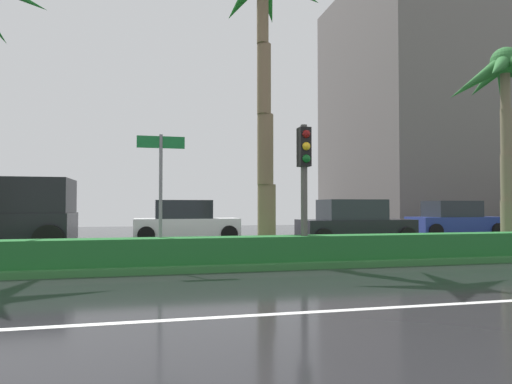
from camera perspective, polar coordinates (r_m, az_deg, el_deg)
ground_plane at (r=13.17m, az=-18.05°, el=-8.33°), size 90.00×42.00×0.10m
near_lane_divider_stripe at (r=6.30m, az=-23.38°, el=-15.15°), size 81.00×0.14×0.01m
median_strip at (r=12.17m, az=-18.43°, el=-8.29°), size 85.50×4.00×0.15m
median_hedge at (r=10.74m, az=-19.07°, el=-7.16°), size 76.50×0.70×0.60m
palm_tree_centre_left at (r=13.32m, az=0.95°, el=20.69°), size 3.65×3.50×8.21m
palm_tree_centre at (r=17.35m, az=28.58°, el=11.48°), size 3.67×3.92×6.53m
traffic_signal_median_right at (r=11.25m, az=6.05°, el=3.16°), size 0.28×0.43×3.32m
street_name_sign at (r=10.87m, az=-11.81°, el=1.45°), size 1.10×0.08×3.00m
car_in_traffic_leading at (r=19.38m, az=-8.78°, el=-3.66°), size 4.30×2.02×1.72m
car_in_traffic_second at (r=17.84m, az=12.15°, el=-3.81°), size 4.30×2.02×1.72m
car_in_traffic_third at (r=23.74m, az=23.45°, el=-3.18°), size 4.30×2.02×1.72m
building_far_right at (r=39.96m, az=25.64°, el=9.10°), size 20.97×13.07×17.76m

